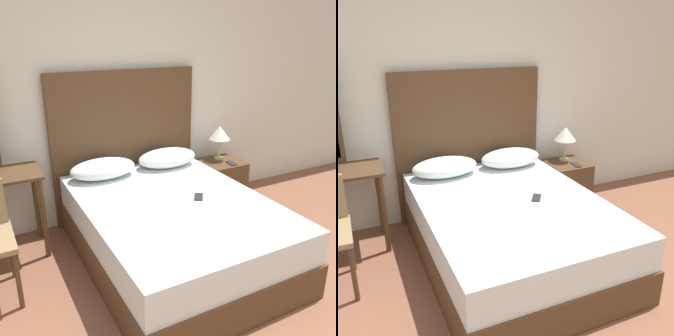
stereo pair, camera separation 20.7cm
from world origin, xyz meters
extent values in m
cube|color=silver|center=(0.00, 2.69, 1.35)|extent=(10.00, 0.06, 2.70)
cube|color=#4C331E|center=(0.10, 1.61, 0.14)|extent=(1.46, 1.98, 0.29)
cube|color=silver|center=(0.10, 1.61, 0.42)|extent=(1.43, 1.94, 0.27)
cube|color=#4C331E|center=(0.10, 2.62, 0.76)|extent=(1.53, 0.05, 1.52)
ellipsoid|color=silver|center=(-0.24, 2.36, 0.64)|extent=(0.63, 0.37, 0.18)
ellipsoid|color=silver|center=(0.45, 2.36, 0.64)|extent=(0.63, 0.37, 0.18)
cube|color=#232328|center=(0.32, 1.55, 0.56)|extent=(0.14, 0.16, 0.01)
cube|color=#4C331E|center=(1.12, 2.33, 0.25)|extent=(0.43, 0.44, 0.50)
cylinder|color=tan|center=(1.14, 2.42, 0.51)|extent=(0.10, 0.10, 0.02)
cylinder|color=tan|center=(1.14, 2.42, 0.63)|extent=(0.02, 0.02, 0.21)
cone|color=silver|center=(1.14, 2.42, 0.81)|extent=(0.24, 0.24, 0.15)
cube|color=#232328|center=(1.17, 2.22, 0.51)|extent=(0.09, 0.16, 0.01)
cylinder|color=#4C331E|center=(-0.85, 2.15, 0.37)|extent=(0.04, 0.04, 0.73)
cylinder|color=#4C331E|center=(-0.85, 2.53, 0.37)|extent=(0.04, 0.04, 0.73)
cylinder|color=#4C331E|center=(-1.15, 1.56, 0.23)|extent=(0.04, 0.04, 0.45)
cylinder|color=#4C331E|center=(-1.15, 1.98, 0.23)|extent=(0.04, 0.04, 0.45)
camera|label=1|loc=(-1.26, -0.85, 1.87)|focal=40.00mm
camera|label=2|loc=(-1.08, -0.94, 1.87)|focal=40.00mm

